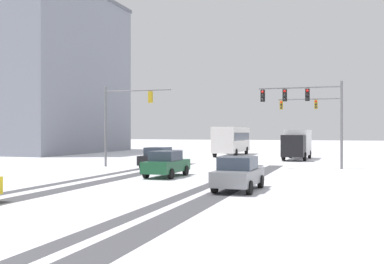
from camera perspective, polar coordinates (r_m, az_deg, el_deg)
name	(u,v)px	position (r m, az deg, el deg)	size (l,w,h in m)	color
wheel_track_left_lane	(229,189)	(21.80, 4.79, -7.36)	(1.19, 32.42, 0.01)	#4C4C51
wheel_track_right_lane	(66,182)	(25.71, -15.94, -6.24)	(0.73, 32.42, 0.01)	#4C4C51
wheel_track_center	(202,188)	(22.18, 1.30, -7.24)	(0.71, 32.42, 0.01)	#4C4C51
wheel_track_oncoming	(93,183)	(24.77, -12.63, -6.48)	(1.18, 32.42, 0.01)	#4C4C51
sidewalk_kerb_right	(377,199)	(19.73, 22.71, -7.97)	(4.00, 32.42, 0.12)	white
traffic_signal_near_right	(307,105)	(33.74, 14.65, 3.38)	(6.07, 0.58, 6.50)	slate
traffic_signal_near_left	(123,112)	(35.92, -8.90, 2.56)	(5.77, 0.38, 6.50)	slate
traffic_signal_far_right	(319,113)	(45.65, 16.09, 2.32)	(6.25, 0.70, 6.50)	slate
car_black_lead	(159,158)	(34.31, -4.34, -3.32)	(1.91, 4.14, 1.62)	black
car_dark_green_second	(166,164)	(27.65, -3.34, -4.11)	(1.86, 4.11, 1.62)	#194C2D
car_grey_third	(238,173)	(21.26, 6.02, -5.34)	(1.90, 4.13, 1.62)	slate
bus_oncoming	(232,139)	(52.94, 5.18, -0.89)	(3.01, 11.10, 3.38)	silver
box_truck_delivery	(297,143)	(46.37, 13.41, -1.45)	(2.46, 7.46, 3.02)	black
office_building_far_left_block	(27,74)	(67.12, -20.55, 6.97)	(21.99, 22.06, 21.91)	gray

